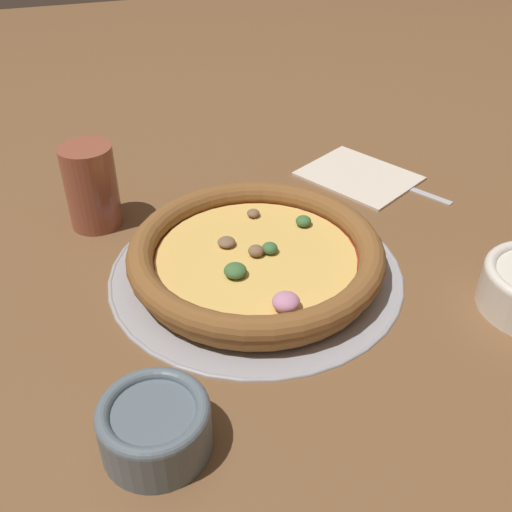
% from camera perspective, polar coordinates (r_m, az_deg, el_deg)
% --- Properties ---
extents(ground_plane, '(3.00, 3.00, 0.00)m').
position_cam_1_polar(ground_plane, '(0.76, 0.00, -1.57)').
color(ground_plane, brown).
extents(pizza_tray, '(0.37, 0.37, 0.01)m').
position_cam_1_polar(pizza_tray, '(0.76, 0.00, -1.38)').
color(pizza_tray, '#9E9EA3').
rests_on(pizza_tray, ground_plane).
extents(pizza, '(0.32, 0.32, 0.04)m').
position_cam_1_polar(pizza, '(0.74, 0.01, 0.09)').
color(pizza, '#BC7F42').
rests_on(pizza, pizza_tray).
extents(bowl_near, '(0.10, 0.10, 0.05)m').
position_cam_1_polar(bowl_near, '(0.56, -9.60, -15.61)').
color(bowl_near, slate).
rests_on(bowl_near, ground_plane).
extents(drinking_cup, '(0.07, 0.07, 0.12)m').
position_cam_1_polar(drinking_cup, '(0.85, -15.41, 6.40)').
color(drinking_cup, brown).
rests_on(drinking_cup, ground_plane).
extents(napkin, '(0.21, 0.20, 0.01)m').
position_cam_1_polar(napkin, '(0.98, 9.76, 7.62)').
color(napkin, beige).
rests_on(napkin, ground_plane).
extents(fork, '(0.18, 0.11, 0.00)m').
position_cam_1_polar(fork, '(0.98, 12.41, 7.11)').
color(fork, '#B7B7BC').
rests_on(fork, ground_plane).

